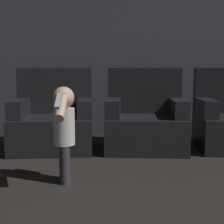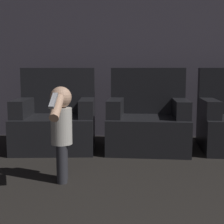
{
  "view_description": "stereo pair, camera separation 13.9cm",
  "coord_description": "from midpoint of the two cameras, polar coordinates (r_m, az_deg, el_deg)",
  "views": [
    {
      "loc": [
        -0.29,
        0.13,
        0.91
      ],
      "look_at": [
        -0.27,
        3.18,
        0.51
      ],
      "focal_mm": 50.0,
      "sensor_mm": 36.0,
      "label": 1
    },
    {
      "loc": [
        -0.15,
        0.14,
        0.91
      ],
      "look_at": [
        -0.27,
        3.18,
        0.51
      ],
      "focal_mm": 50.0,
      "sensor_mm": 36.0,
      "label": 2
    }
  ],
  "objects": [
    {
      "name": "armchair_left",
      "position": [
        3.77,
        -9.14,
        -1.65
      ],
      "size": [
        0.96,
        0.85,
        0.95
      ],
      "rotation": [
        0.0,
        0.0,
        0.06
      ],
      "color": "black",
      "rests_on": "ground_plane"
    },
    {
      "name": "person_toddler",
      "position": [
        2.57,
        -7.74,
        -2.59
      ],
      "size": [
        0.17,
        0.55,
        0.79
      ],
      "rotation": [
        0.0,
        0.0,
        1.7
      ],
      "color": "#28282D",
      "rests_on": "ground_plane"
    },
    {
      "name": "armchair_middle",
      "position": [
        3.72,
        7.59,
        -1.76
      ],
      "size": [
        0.96,
        0.85,
        0.95
      ],
      "rotation": [
        0.0,
        0.0,
        -0.06
      ],
      "color": "black",
      "rests_on": "ground_plane"
    },
    {
      "name": "wall_back",
      "position": [
        4.39,
        5.23,
        12.48
      ],
      "size": [
        8.4,
        0.05,
        2.6
      ],
      "color": "#3D3842",
      "rests_on": "ground_plane"
    }
  ]
}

